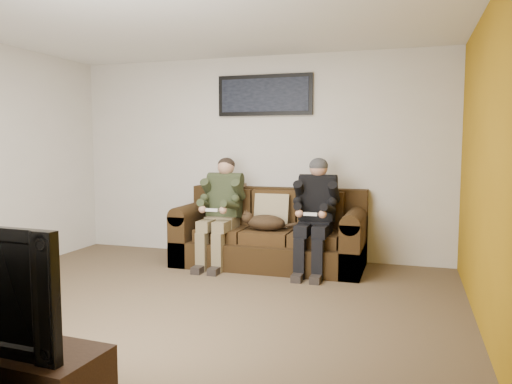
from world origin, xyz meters
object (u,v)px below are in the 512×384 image
(sofa, at_px, (271,236))
(person_right, at_px, (316,208))
(cat, at_px, (264,222))
(framed_poster, at_px, (265,95))
(person_left, at_px, (221,205))

(sofa, bearing_deg, person_right, -17.98)
(sofa, distance_m, cat, 0.29)
(cat, xyz_separation_m, framed_poster, (-0.17, 0.59, 1.55))
(sofa, relative_size, framed_poster, 1.80)
(framed_poster, bearing_deg, cat, -73.98)
(person_right, relative_size, cat, 2.00)
(person_right, height_order, framed_poster, framed_poster)
(person_left, distance_m, person_right, 1.16)
(person_left, height_order, cat, person_left)
(person_right, bearing_deg, cat, -178.18)
(person_right, xyz_separation_m, cat, (-0.61, -0.02, -0.19))
(cat, height_order, framed_poster, framed_poster)
(sofa, xyz_separation_m, cat, (-0.03, -0.21, 0.20))
(person_right, relative_size, framed_poster, 1.05)
(sofa, relative_size, cat, 3.42)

